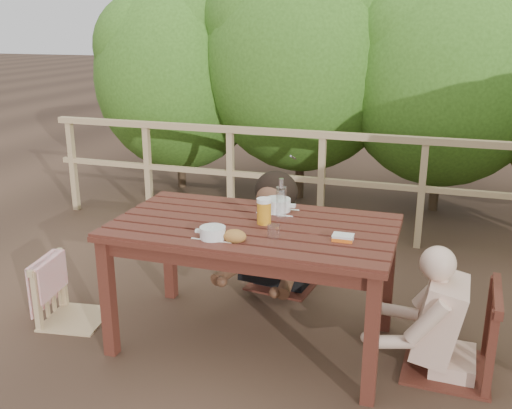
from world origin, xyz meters
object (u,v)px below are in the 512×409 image
(woman, at_px, (286,196))
(beer_glass, at_px, (264,212))
(chair_left, at_px, (71,264))
(butter_tub, at_px, (343,239))
(tumbler, at_px, (273,232))
(soup_far, at_px, (277,206))
(table, at_px, (253,285))
(diner_right, at_px, (463,273))
(bread_roll, at_px, (235,236))
(chair_far, at_px, (284,225))
(chair_right, at_px, (455,290))
(soup_near, at_px, (213,234))
(bottle, at_px, (281,200))

(woman, height_order, beer_glass, woman)
(chair_left, distance_m, butter_tub, 1.84)
(butter_tub, bearing_deg, tumbler, -171.31)
(woman, bearing_deg, soup_far, 107.72)
(soup_far, bearing_deg, chair_left, -162.71)
(table, xyz_separation_m, diner_right, (1.21, 0.05, 0.23))
(soup_far, bearing_deg, beer_glass, -91.33)
(table, xyz_separation_m, chair_left, (-1.24, -0.12, 0.02))
(table, distance_m, woman, 0.95)
(bread_roll, bearing_deg, chair_far, 91.66)
(chair_far, distance_m, tumbler, 1.12)
(beer_glass, bearing_deg, chair_far, 96.95)
(chair_far, height_order, diner_right, diner_right)
(table, bearing_deg, chair_right, 2.45)
(table, relative_size, diner_right, 1.36)
(bread_roll, height_order, butter_tub, bread_roll)
(chair_right, distance_m, soup_far, 1.18)
(table, relative_size, soup_near, 6.87)
(chair_right, bearing_deg, butter_tub, -72.84)
(table, xyz_separation_m, chair_right, (1.18, 0.05, 0.12))
(table, distance_m, butter_tub, 0.71)
(tumbler, bearing_deg, beer_glass, 120.57)
(chair_far, bearing_deg, chair_left, -133.12)
(woman, height_order, tumbler, woman)
(diner_right, height_order, beer_glass, diner_right)
(tumbler, bearing_deg, bread_roll, -146.97)
(chair_right, height_order, beer_glass, chair_right)
(chair_right, distance_m, diner_right, 0.11)
(chair_far, relative_size, bottle, 3.65)
(soup_far, distance_m, bottle, 0.17)
(soup_near, distance_m, butter_tub, 0.72)
(chair_far, relative_size, bread_roll, 7.34)
(chair_right, distance_m, butter_tub, 0.70)
(woman, xyz_separation_m, beer_glass, (0.10, -0.87, 0.15))
(chair_left, relative_size, bottle, 3.10)
(soup_near, bearing_deg, soup_far, 70.97)
(bottle, relative_size, tumbler, 3.15)
(chair_far, relative_size, soup_near, 3.96)
(chair_right, bearing_deg, tumbler, -74.97)
(soup_near, bearing_deg, chair_left, 170.45)
(beer_glass, bearing_deg, woman, 96.79)
(beer_glass, bearing_deg, bread_roll, -102.39)
(soup_far, height_order, bread_roll, soup_far)
(woman, bearing_deg, soup_near, 92.83)
(chair_right, distance_m, beer_glass, 1.17)
(soup_near, distance_m, soup_far, 0.63)
(chair_far, relative_size, beer_glass, 5.64)
(chair_left, bearing_deg, butter_tub, -98.22)
(soup_far, distance_m, beer_glass, 0.27)
(chair_right, distance_m, soup_near, 1.40)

